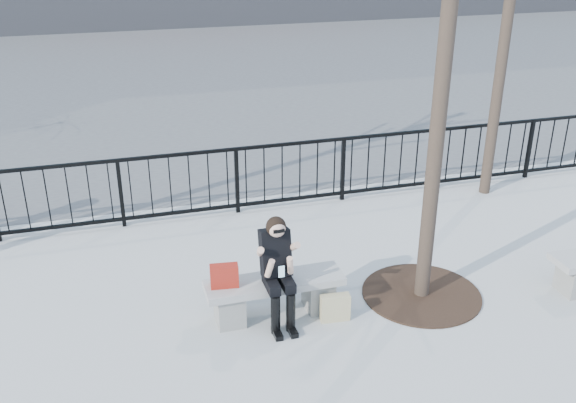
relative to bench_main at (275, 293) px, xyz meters
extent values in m
plane|color=#A6A7A1|center=(0.00, 0.00, -0.30)|extent=(120.00, 120.00, 0.00)
cube|color=#474747|center=(0.00, 15.00, -0.30)|extent=(60.00, 23.00, 0.01)
cube|color=black|center=(0.00, 3.00, 0.78)|extent=(14.00, 0.05, 0.05)
cube|color=black|center=(0.00, 3.00, -0.18)|extent=(14.00, 0.05, 0.05)
cylinder|color=black|center=(1.90, -0.10, -0.29)|extent=(1.50, 1.50, 0.02)
cube|color=slate|center=(-0.55, 0.00, -0.10)|extent=(0.32, 0.38, 0.40)
cube|color=slate|center=(0.55, 0.00, -0.10)|extent=(0.32, 0.38, 0.40)
cube|color=gray|center=(0.00, 0.00, 0.14)|extent=(1.65, 0.46, 0.09)
cube|color=slate|center=(3.78, -0.58, -0.10)|extent=(0.32, 0.37, 0.39)
cube|color=maroon|center=(-0.59, 0.02, 0.32)|extent=(0.34, 0.19, 0.27)
cube|color=beige|center=(0.65, -0.30, -0.14)|extent=(0.36, 0.16, 0.33)
camera|label=1|loc=(-1.69, -6.29, 4.09)|focal=40.00mm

